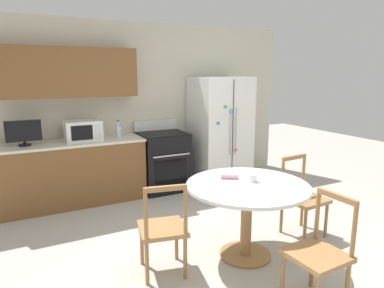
{
  "coord_description": "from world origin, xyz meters",
  "views": [
    {
      "loc": [
        -1.79,
        -2.62,
        1.83
      ],
      "look_at": [
        0.15,
        1.15,
        0.95
      ],
      "focal_mm": 32.0,
      "sensor_mm": 36.0,
      "label": 1
    }
  ],
  "objects_px": {
    "counter_bottle": "(118,131)",
    "dining_chair_near": "(319,254)",
    "candle_glass": "(253,178)",
    "refrigerator": "(220,131)",
    "dining_chair_right": "(303,198)",
    "microwave": "(83,131)",
    "oven_range": "(163,161)",
    "countertop_tv": "(23,132)",
    "dining_chair_left": "(163,229)"
  },
  "relations": [
    {
      "from": "dining_chair_right",
      "to": "countertop_tv",
      "type": "bearing_deg",
      "value": -42.2
    },
    {
      "from": "oven_range",
      "to": "countertop_tv",
      "type": "distance_m",
      "value": 2.03
    },
    {
      "from": "dining_chair_right",
      "to": "dining_chair_near",
      "type": "bearing_deg",
      "value": 46.93
    },
    {
      "from": "microwave",
      "to": "candle_glass",
      "type": "distance_m",
      "value": 2.59
    },
    {
      "from": "refrigerator",
      "to": "dining_chair_right",
      "type": "bearing_deg",
      "value": -95.16
    },
    {
      "from": "microwave",
      "to": "counter_bottle",
      "type": "distance_m",
      "value": 0.51
    },
    {
      "from": "oven_range",
      "to": "dining_chair_right",
      "type": "distance_m",
      "value": 2.33
    },
    {
      "from": "refrigerator",
      "to": "dining_chair_near",
      "type": "bearing_deg",
      "value": -107.67
    },
    {
      "from": "dining_chair_right",
      "to": "candle_glass",
      "type": "xyz_separation_m",
      "value": [
        -0.77,
        -0.07,
        0.36
      ]
    },
    {
      "from": "oven_range",
      "to": "dining_chair_right",
      "type": "relative_size",
      "value": 1.2
    },
    {
      "from": "counter_bottle",
      "to": "dining_chair_left",
      "type": "bearing_deg",
      "value": -95.78
    },
    {
      "from": "microwave",
      "to": "dining_chair_right",
      "type": "height_order",
      "value": "microwave"
    },
    {
      "from": "refrigerator",
      "to": "dining_chair_right",
      "type": "xyz_separation_m",
      "value": [
        -0.19,
        -2.11,
        -0.45
      ]
    },
    {
      "from": "countertop_tv",
      "to": "counter_bottle",
      "type": "height_order",
      "value": "countertop_tv"
    },
    {
      "from": "countertop_tv",
      "to": "counter_bottle",
      "type": "distance_m",
      "value": 1.26
    },
    {
      "from": "dining_chair_left",
      "to": "candle_glass",
      "type": "xyz_separation_m",
      "value": [
        0.95,
        -0.06,
        0.36
      ]
    },
    {
      "from": "oven_range",
      "to": "counter_bottle",
      "type": "relative_size",
      "value": 4.33
    },
    {
      "from": "counter_bottle",
      "to": "dining_chair_near",
      "type": "xyz_separation_m",
      "value": [
        0.7,
        -3.2,
        -0.56
      ]
    },
    {
      "from": "refrigerator",
      "to": "candle_glass",
      "type": "height_order",
      "value": "refrigerator"
    },
    {
      "from": "refrigerator",
      "to": "microwave",
      "type": "bearing_deg",
      "value": 177.83
    },
    {
      "from": "countertop_tv",
      "to": "dining_chair_near",
      "type": "xyz_separation_m",
      "value": [
        1.96,
        -3.15,
        -0.65
      ]
    },
    {
      "from": "counter_bottle",
      "to": "dining_chair_near",
      "type": "height_order",
      "value": "counter_bottle"
    },
    {
      "from": "counter_bottle",
      "to": "dining_chair_near",
      "type": "relative_size",
      "value": 0.28
    },
    {
      "from": "countertop_tv",
      "to": "counter_bottle",
      "type": "xyz_separation_m",
      "value": [
        1.26,
        0.05,
        -0.09
      ]
    },
    {
      "from": "microwave",
      "to": "dining_chair_left",
      "type": "height_order",
      "value": "microwave"
    },
    {
      "from": "oven_range",
      "to": "dining_chair_near",
      "type": "distance_m",
      "value": 3.15
    },
    {
      "from": "dining_chair_near",
      "to": "candle_glass",
      "type": "xyz_separation_m",
      "value": [
        0.02,
        0.9,
        0.36
      ]
    },
    {
      "from": "counter_bottle",
      "to": "dining_chair_left",
      "type": "distance_m",
      "value": 2.32
    },
    {
      "from": "counter_bottle",
      "to": "dining_chair_near",
      "type": "distance_m",
      "value": 3.32
    },
    {
      "from": "counter_bottle",
      "to": "candle_glass",
      "type": "relative_size",
      "value": 2.82
    },
    {
      "from": "microwave",
      "to": "dining_chair_near",
      "type": "bearing_deg",
      "value": -68.98
    },
    {
      "from": "refrigerator",
      "to": "candle_glass",
      "type": "bearing_deg",
      "value": -113.73
    },
    {
      "from": "countertop_tv",
      "to": "candle_glass",
      "type": "xyz_separation_m",
      "value": [
        1.99,
        -2.25,
        -0.28
      ]
    },
    {
      "from": "refrigerator",
      "to": "counter_bottle",
      "type": "height_order",
      "value": "refrigerator"
    },
    {
      "from": "oven_range",
      "to": "microwave",
      "type": "bearing_deg",
      "value": 179.31
    },
    {
      "from": "microwave",
      "to": "dining_chair_right",
      "type": "xyz_separation_m",
      "value": [
        2.01,
        -2.2,
        -0.61
      ]
    },
    {
      "from": "countertop_tv",
      "to": "dining_chair_left",
      "type": "distance_m",
      "value": 2.51
    },
    {
      "from": "candle_glass",
      "to": "counter_bottle",
      "type": "bearing_deg",
      "value": 107.58
    },
    {
      "from": "dining_chair_near",
      "to": "candle_glass",
      "type": "relative_size",
      "value": 10.21
    },
    {
      "from": "refrigerator",
      "to": "microwave",
      "type": "relative_size",
      "value": 3.66
    },
    {
      "from": "microwave",
      "to": "refrigerator",
      "type": "bearing_deg",
      "value": -2.17
    },
    {
      "from": "countertop_tv",
      "to": "microwave",
      "type": "bearing_deg",
      "value": 1.14
    },
    {
      "from": "oven_range",
      "to": "dining_chair_near",
      "type": "height_order",
      "value": "oven_range"
    },
    {
      "from": "dining_chair_right",
      "to": "counter_bottle",
      "type": "bearing_deg",
      "value": -59.96
    },
    {
      "from": "candle_glass",
      "to": "microwave",
      "type": "bearing_deg",
      "value": 118.69
    },
    {
      "from": "microwave",
      "to": "counter_bottle",
      "type": "relative_size",
      "value": 1.94
    },
    {
      "from": "dining_chair_left",
      "to": "dining_chair_right",
      "type": "distance_m",
      "value": 1.72
    },
    {
      "from": "microwave",
      "to": "candle_glass",
      "type": "height_order",
      "value": "microwave"
    },
    {
      "from": "counter_bottle",
      "to": "dining_chair_right",
      "type": "height_order",
      "value": "counter_bottle"
    },
    {
      "from": "countertop_tv",
      "to": "candle_glass",
      "type": "height_order",
      "value": "countertop_tv"
    }
  ]
}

